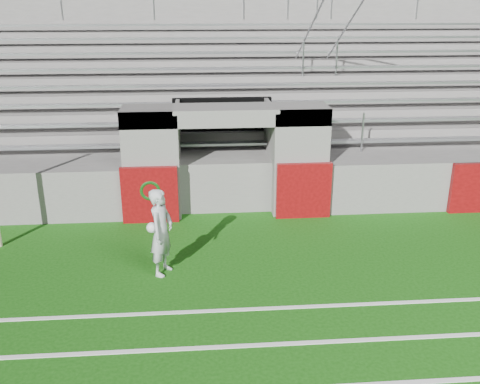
{
  "coord_description": "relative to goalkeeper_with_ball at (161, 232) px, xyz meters",
  "views": [
    {
      "loc": [
        -0.65,
        -8.77,
        4.95
      ],
      "look_at": [
        0.2,
        1.8,
        1.1
      ],
      "focal_mm": 40.0,
      "sensor_mm": 36.0,
      "label": 1
    }
  ],
  "objects": [
    {
      "name": "ground",
      "position": [
        1.38,
        -0.43,
        -0.85
      ],
      "size": [
        90.0,
        90.0,
        0.0
      ],
      "primitive_type": "plane",
      "color": "#134A0C",
      "rests_on": "ground"
    },
    {
      "name": "stadium_structure",
      "position": [
        1.38,
        7.54,
        0.64
      ],
      "size": [
        26.0,
        8.48,
        5.42
      ],
      "color": "slate",
      "rests_on": "ground"
    },
    {
      "name": "goalkeeper_with_ball",
      "position": [
        0.0,
        0.0,
        0.0
      ],
      "size": [
        0.6,
        0.72,
        1.69
      ],
      "color": "#B6BCC0",
      "rests_on": "ground"
    },
    {
      "name": "hose_coil",
      "position": [
        -0.4,
        2.5,
        -0.13
      ],
      "size": [
        0.59,
        0.15,
        0.66
      ],
      "color": "#0B3B16",
      "rests_on": "ground"
    }
  ]
}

